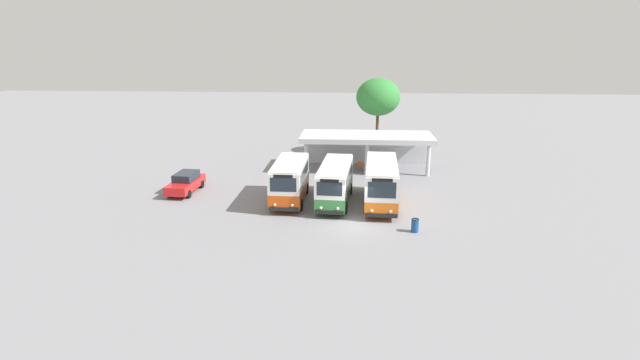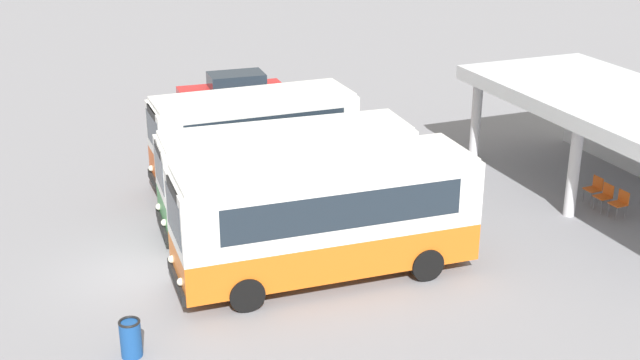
{
  "view_description": "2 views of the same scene",
  "coord_description": "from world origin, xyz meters",
  "views": [
    {
      "loc": [
        -0.2,
        -30.77,
        11.8
      ],
      "look_at": [
        -2.65,
        4.8,
        1.68
      ],
      "focal_mm": 27.13,
      "sensor_mm": 36.0,
      "label": 1
    },
    {
      "loc": [
        20.33,
        -3.17,
        10.55
      ],
      "look_at": [
        -1.36,
        5.47,
        1.34
      ],
      "focal_mm": 46.84,
      "sensor_mm": 36.0,
      "label": 2
    }
  ],
  "objects": [
    {
      "name": "waiting_chair_middle_seat",
      "position": [
        1.82,
        14.16,
        0.52
      ],
      "size": [
        0.45,
        0.45,
        0.86
      ],
      "color": "slate",
      "rests_on": "ground"
    },
    {
      "name": "city_bus_middle_cream",
      "position": [
        1.99,
        4.28,
        1.8
      ],
      "size": [
        2.69,
        8.06,
        3.25
      ],
      "color": "black",
      "rests_on": "ground"
    },
    {
      "name": "city_bus_second_in_row",
      "position": [
        -1.48,
        4.44,
        1.69
      ],
      "size": [
        2.65,
        7.68,
        3.04
      ],
      "color": "black",
      "rests_on": "ground"
    },
    {
      "name": "waiting_chair_second_from_end",
      "position": [
        1.19,
        14.09,
        0.52
      ],
      "size": [
        0.45,
        0.45,
        0.86
      ],
      "color": "slate",
      "rests_on": "ground"
    },
    {
      "name": "waiting_chair_end_by_column",
      "position": [
        0.56,
        14.2,
        0.52
      ],
      "size": [
        0.45,
        0.45,
        0.86
      ],
      "color": "slate",
      "rests_on": "ground"
    },
    {
      "name": "litter_bin_apron",
      "position": [
        3.92,
        -1.18,
        0.46
      ],
      "size": [
        0.49,
        0.49,
        0.9
      ],
      "color": "#19478C",
      "rests_on": "ground"
    },
    {
      "name": "terminal_canopy",
      "position": [
        1.12,
        15.56,
        2.62
      ],
      "size": [
        12.53,
        5.32,
        3.4
      ],
      "color": "silver",
      "rests_on": "ground"
    },
    {
      "name": "ground_plane",
      "position": [
        0.0,
        0.0,
        0.0
      ],
      "size": [
        180.0,
        180.0,
        0.0
      ],
      "primitive_type": "plane",
      "color": "gray"
    },
    {
      "name": "city_bus_nearest_orange",
      "position": [
        -4.95,
        4.51,
        1.75
      ],
      "size": [
        2.42,
        6.81,
        3.15
      ],
      "color": "black",
      "rests_on": "ground"
    },
    {
      "name": "parked_car_flank",
      "position": [
        -13.78,
        6.33,
        0.83
      ],
      "size": [
        2.05,
        4.66,
        1.62
      ],
      "color": "black",
      "rests_on": "ground"
    },
    {
      "name": "roadside_tree_behind_canopy",
      "position": [
        2.44,
        21.8,
        6.23
      ],
      "size": [
        4.71,
        4.71,
        8.25
      ],
      "color": "brown",
      "rests_on": "ground"
    }
  ]
}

